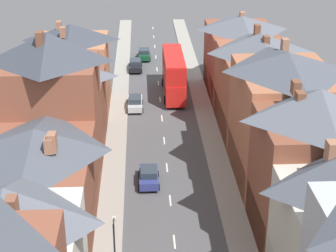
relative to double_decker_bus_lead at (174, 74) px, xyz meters
name	(u,v)px	position (x,y,z in m)	size (l,w,h in m)	color
pavement_left	(117,133)	(-6.89, -11.60, -2.75)	(2.20, 104.00, 0.14)	gray
pavement_right	(210,131)	(3.31, -11.60, -2.75)	(2.20, 104.00, 0.14)	gray
centre_line_dashes	(164,141)	(-1.79, -13.60, -2.81)	(0.14, 97.80, 0.01)	silver
terrace_row_left	(33,185)	(-11.97, -32.16, 2.81)	(8.00, 61.30, 13.97)	#A36042
terrace_row_right	(306,158)	(8.39, -29.66, 3.17)	(8.00, 67.25, 13.94)	brown
double_decker_bus_lead	(174,74)	(0.00, 0.00, 0.00)	(2.74, 10.80, 5.30)	red
car_near_silver	(136,65)	(-4.89, 10.14, -1.99)	(1.90, 4.58, 1.63)	black
car_parked_left_a	(144,54)	(-3.59, 15.39, -1.99)	(1.90, 4.10, 1.64)	#144728
car_parked_right_a	(135,102)	(-4.89, -4.50, -2.01)	(1.90, 4.43, 1.60)	#B7BABF
car_parked_left_b	(149,176)	(-3.59, -22.63, -1.99)	(1.90, 3.87, 1.64)	navy
street_lamp	(115,252)	(-6.04, -37.01, 0.43)	(0.20, 1.12, 5.50)	black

